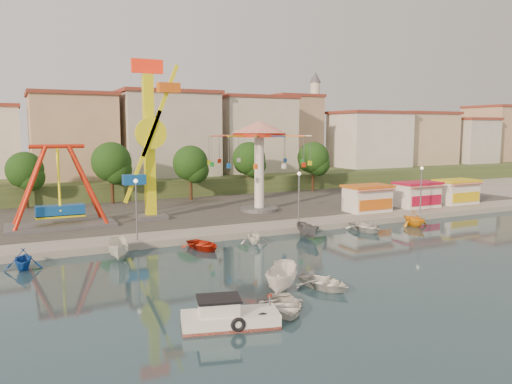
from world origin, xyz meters
TOP-DOWN VIEW (x-y plane):
  - ground at (0.00, 0.00)m, footprint 200.00×200.00m
  - quay_deck at (0.00, 62.00)m, footprint 200.00×100.00m
  - asphalt_pad at (0.00, 30.00)m, footprint 90.00×28.00m
  - hill_terrace at (0.00, 67.00)m, footprint 200.00×60.00m
  - pirate_ship_ride at (-13.33, 22.44)m, footprint 10.00×5.00m
  - kamikaze_tower at (-4.19, 22.33)m, footprint 4.61×3.10m
  - wave_swinger at (8.23, 22.30)m, footprint 11.60×11.60m
  - booth_left at (19.26, 16.49)m, footprint 5.40×3.78m
  - booth_mid at (26.87, 16.49)m, footprint 5.40×3.78m
  - booth_right at (33.48, 16.49)m, footprint 5.40×3.78m
  - lamp_post_1 at (-8.00, 13.00)m, footprint 0.14×0.14m
  - lamp_post_2 at (8.00, 13.00)m, footprint 0.14×0.14m
  - lamp_post_3 at (24.00, 13.00)m, footprint 0.14×0.14m
  - tree_1 at (-16.00, 36.24)m, footprint 4.35×4.35m
  - tree_2 at (-6.00, 35.81)m, footprint 5.02×5.02m
  - tree_3 at (4.00, 34.36)m, footprint 4.68×4.68m
  - tree_4 at (14.00, 37.35)m, footprint 4.86×4.86m
  - tree_5 at (24.00, 35.54)m, footprint 4.83×4.83m
  - building_2 at (-8.19, 51.96)m, footprint 11.95×9.28m
  - building_3 at (5.60, 48.80)m, footprint 12.59×10.50m
  - building_4 at (19.07, 52.20)m, footprint 10.75×9.23m
  - building_5 at (32.37, 50.33)m, footprint 12.77×10.96m
  - building_6 at (44.15, 48.77)m, footprint 8.23×8.98m
  - building_7 at (56.03, 53.70)m, footprint 11.59×10.93m
  - building_8 at (69.93, 47.19)m, footprint 12.84×9.28m
  - building_9 at (83.46, 49.95)m, footprint 12.95×9.17m
  - minaret at (36.00, 54.00)m, footprint 2.80×2.80m
  - cabin_motorboat at (-7.77, -6.40)m, footprint 5.25×3.06m
  - rowboat_a at (0.13, -3.37)m, footprint 3.63×4.33m
  - rowboat_b at (-4.15, -5.89)m, footprint 3.73×4.41m
  - skiff at (-2.68, -2.89)m, footprint 4.17×4.57m
  - moored_boat_1 at (-16.93, 9.80)m, footprint 2.80×3.16m
  - moored_boat_2 at (-10.17, 9.80)m, footprint 2.35×4.32m
  - moored_boat_3 at (-3.20, 9.80)m, footprint 3.55×4.33m
  - moored_boat_4 at (1.50, 9.80)m, footprint 2.91×3.19m
  - moored_boat_5 at (7.08, 9.80)m, footprint 1.67×3.68m
  - moored_boat_6 at (13.84, 9.80)m, footprint 3.00×4.19m
  - moored_boat_7 at (20.05, 9.80)m, footprint 2.97×3.39m

SIDE VIEW (x-z plane):
  - ground at x=0.00m, z-range 0.00..0.00m
  - quay_deck at x=0.00m, z-range 0.00..0.60m
  - rowboat_a at x=0.13m, z-range 0.00..0.77m
  - rowboat_b at x=-4.15m, z-range 0.00..0.78m
  - moored_boat_3 at x=-3.20m, z-range 0.00..0.78m
  - moored_boat_6 at x=13.84m, z-range 0.00..0.87m
  - cabin_motorboat at x=-7.77m, z-range -0.40..1.33m
  - asphalt_pad at x=0.00m, z-range 0.60..0.61m
  - moored_boat_5 at x=7.08m, z-range 0.00..1.38m
  - moored_boat_4 at x=1.50m, z-range 0.00..1.44m
  - moored_boat_1 at x=-16.93m, z-range 0.00..1.54m
  - moored_boat_2 at x=-10.17m, z-range 0.00..1.58m
  - moored_boat_7 at x=20.05m, z-range 0.00..1.71m
  - skiff at x=-2.68m, z-range 0.00..1.74m
  - hill_terrace at x=0.00m, z-range 0.00..3.00m
  - booth_left at x=19.26m, z-range 0.62..3.70m
  - booth_mid at x=26.87m, z-range 0.62..3.70m
  - booth_right at x=33.48m, z-range 0.62..3.70m
  - lamp_post_1 at x=-8.00m, z-range 0.60..5.60m
  - lamp_post_2 at x=8.00m, z-range 0.60..5.60m
  - lamp_post_3 at x=24.00m, z-range 0.60..5.60m
  - pirate_ship_ride at x=-13.33m, z-range 0.39..8.39m
  - tree_1 at x=-16.00m, z-range 1.80..8.60m
  - tree_3 at x=4.00m, z-range 1.90..9.21m
  - tree_5 at x=24.00m, z-range 1.94..9.48m
  - tree_4 at x=14.00m, z-range 1.95..9.55m
  - tree_2 at x=-6.00m, z-range 1.99..9.84m
  - building_7 at x=56.03m, z-range 3.00..11.76m
  - building_3 at x=5.60m, z-range 3.00..12.20m
  - building_9 at x=83.46m, z-range 3.00..12.21m
  - building_4 at x=19.07m, z-range 3.00..12.24m
  - wave_swinger at x=8.23m, z-range 3.00..13.40m
  - kamikaze_tower at x=-4.19m, z-range 0.32..16.82m
  - building_5 at x=32.37m, z-range 3.00..14.21m
  - building_2 at x=-8.19m, z-range 3.00..14.23m
  - building_6 at x=44.15m, z-range 3.00..15.36m
  - building_8 at x=69.93m, z-range 3.00..15.58m
  - minaret at x=36.00m, z-range 3.55..21.55m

